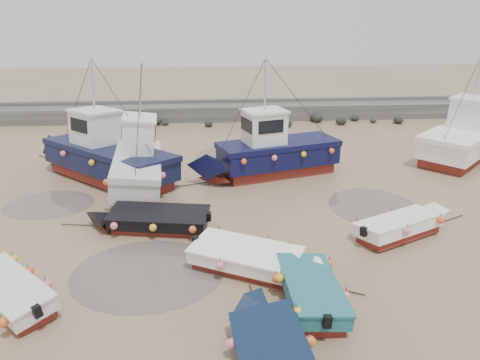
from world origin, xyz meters
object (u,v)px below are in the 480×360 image
at_px(cabin_boat_2, 268,151).
at_px(cabin_boat_0, 101,155).
at_px(cabin_boat_3, 465,136).
at_px(dinghy_5, 256,258).
at_px(dinghy_2, 307,283).
at_px(dinghy_4, 151,217).
at_px(dinghy_1, 276,352).
at_px(dinghy_0, 7,285).
at_px(cabin_boat_1, 135,163).
at_px(dinghy_3, 406,223).
at_px(person, 147,198).

bearing_deg(cabin_boat_2, cabin_boat_0, 71.23).
relative_size(cabin_boat_2, cabin_boat_3, 1.14).
bearing_deg(dinghy_5, dinghy_2, 68.25).
bearing_deg(dinghy_4, cabin_boat_0, 36.45).
distance_m(dinghy_1, dinghy_4, 9.23).
height_order(dinghy_2, dinghy_5, same).
relative_size(dinghy_1, cabin_boat_0, 0.69).
bearing_deg(dinghy_5, dinghy_0, -53.93).
bearing_deg(cabin_boat_1, dinghy_1, -73.68).
xyz_separation_m(dinghy_0, cabin_boat_3, (21.98, 13.31, 0.79)).
xyz_separation_m(dinghy_4, cabin_boat_0, (-3.21, 6.52, 0.76)).
height_order(cabin_boat_0, cabin_boat_3, same).
distance_m(dinghy_1, cabin_boat_1, 14.19).
bearing_deg(cabin_boat_3, dinghy_5, -92.39).
distance_m(cabin_boat_0, cabin_boat_3, 21.35).
distance_m(dinghy_2, cabin_boat_1, 12.16).
relative_size(dinghy_3, cabin_boat_2, 0.59).
xyz_separation_m(dinghy_0, person, (3.37, 8.13, -0.55)).
relative_size(dinghy_5, cabin_boat_3, 0.69).
bearing_deg(cabin_boat_0, cabin_boat_2, -48.65).
distance_m(dinghy_4, dinghy_5, 5.36).
bearing_deg(person, dinghy_5, 81.36).
xyz_separation_m(dinghy_0, cabin_boat_1, (2.73, 9.57, 0.81)).
bearing_deg(dinghy_3, cabin_boat_2, -175.36).
relative_size(cabin_boat_1, cabin_boat_3, 1.15).
relative_size(dinghy_3, cabin_boat_3, 0.67).
relative_size(dinghy_1, cabin_boat_3, 0.75).
relative_size(dinghy_5, cabin_boat_1, 0.60).
bearing_deg(dinghy_2, cabin_boat_3, 47.30).
bearing_deg(cabin_boat_3, dinghy_3, -81.36).
bearing_deg(dinghy_0, cabin_boat_2, 5.57).
height_order(dinghy_0, cabin_boat_0, cabin_boat_0).
distance_m(cabin_boat_1, cabin_boat_2, 7.06).
distance_m(dinghy_2, dinghy_3, 6.26).
bearing_deg(dinghy_4, dinghy_0, 150.37).
height_order(cabin_boat_0, cabin_boat_1, same).
bearing_deg(dinghy_5, dinghy_3, 137.92).
height_order(dinghy_4, cabin_boat_2, cabin_boat_2).
distance_m(cabin_boat_2, cabin_boat_3, 12.55).
height_order(dinghy_3, cabin_boat_3, cabin_boat_3).
relative_size(dinghy_4, cabin_boat_0, 0.69).
bearing_deg(dinghy_1, person, 106.74).
relative_size(dinghy_0, cabin_boat_3, 0.57).
bearing_deg(cabin_boat_2, dinghy_0, 121.55).
distance_m(dinghy_0, cabin_boat_2, 14.64).
bearing_deg(dinghy_1, dinghy_3, 43.68).
xyz_separation_m(dinghy_0, dinghy_4, (3.94, 4.72, -0.01)).
relative_size(dinghy_1, person, 3.37).
bearing_deg(cabin_boat_3, dinghy_0, -102.13).
relative_size(dinghy_1, dinghy_4, 0.99).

